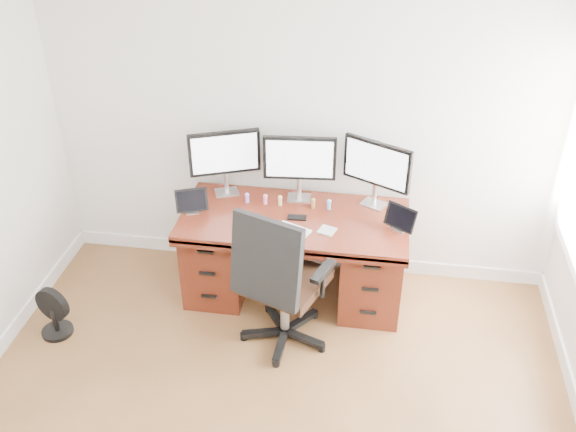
# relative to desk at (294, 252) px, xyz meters

# --- Properties ---
(back_wall) EXTENTS (4.00, 0.10, 2.70)m
(back_wall) POSITION_rel_desk_xyz_m (0.00, 0.42, 0.95)
(back_wall) COLOR white
(back_wall) RESTS_ON ground
(desk) EXTENTS (1.70, 0.80, 0.75)m
(desk) POSITION_rel_desk_xyz_m (0.00, 0.00, 0.00)
(desk) COLOR #531C10
(desk) RESTS_ON ground
(office_chair) EXTENTS (0.79, 0.79, 1.16)m
(office_chair) POSITION_rel_desk_xyz_m (-0.01, -0.57, -0.02)
(office_chair) COLOR black
(office_chair) RESTS_ON ground
(floor_fan) EXTENTS (0.28, 0.23, 0.40)m
(floor_fan) POSITION_rel_desk_xyz_m (-1.69, -0.74, -0.21)
(floor_fan) COLOR black
(floor_fan) RESTS_ON ground
(monitor_left) EXTENTS (0.52, 0.24, 0.53)m
(monitor_left) POSITION_rel_desk_xyz_m (-0.58, 0.24, 0.68)
(monitor_left) COLOR silver
(monitor_left) RESTS_ON desk
(monitor_center) EXTENTS (0.55, 0.16, 0.53)m
(monitor_center) POSITION_rel_desk_xyz_m (0.00, 0.24, 0.68)
(monitor_center) COLOR silver
(monitor_center) RESTS_ON desk
(monitor_right) EXTENTS (0.51, 0.28, 0.53)m
(monitor_right) POSITION_rel_desk_xyz_m (0.58, 0.24, 0.68)
(monitor_right) COLOR silver
(monitor_right) RESTS_ON desk
(tablet_left) EXTENTS (0.25, 0.15, 0.19)m
(tablet_left) POSITION_rel_desk_xyz_m (-0.77, -0.08, 0.43)
(tablet_left) COLOR silver
(tablet_left) RESTS_ON desk
(tablet_right) EXTENTS (0.24, 0.19, 0.19)m
(tablet_right) POSITION_rel_desk_xyz_m (0.78, -0.08, 0.43)
(tablet_right) COLOR silver
(tablet_right) RESTS_ON desk
(keyboard) EXTENTS (0.27, 0.20, 0.01)m
(keyboard) POSITION_rel_desk_xyz_m (0.02, -0.21, 0.36)
(keyboard) COLOR silver
(keyboard) RESTS_ON desk
(trackpad) EXTENTS (0.15, 0.15, 0.01)m
(trackpad) POSITION_rel_desk_xyz_m (0.26, -0.18, 0.35)
(trackpad) COLOR silver
(trackpad) RESTS_ON desk
(drawing_tablet) EXTENTS (0.26, 0.18, 0.01)m
(drawing_tablet) POSITION_rel_desk_xyz_m (-0.30, -0.22, 0.35)
(drawing_tablet) COLOR black
(drawing_tablet) RESTS_ON desk
(phone) EXTENTS (0.14, 0.08, 0.01)m
(phone) POSITION_rel_desk_xyz_m (0.02, -0.04, 0.35)
(phone) COLOR black
(phone) RESTS_ON desk
(figurine_purple) EXTENTS (0.03, 0.03, 0.09)m
(figurine_purple) POSITION_rel_desk_xyz_m (-0.39, 0.12, 0.40)
(figurine_purple) COLOR #8E63DC
(figurine_purple) RESTS_ON desk
(figurine_pink) EXTENTS (0.03, 0.03, 0.09)m
(figurine_pink) POSITION_rel_desk_xyz_m (-0.25, 0.12, 0.40)
(figurine_pink) COLOR pink
(figurine_pink) RESTS_ON desk
(figurine_yellow) EXTENTS (0.03, 0.03, 0.09)m
(figurine_yellow) POSITION_rel_desk_xyz_m (-0.13, 0.12, 0.40)
(figurine_yellow) COLOR #E1BD70
(figurine_yellow) RESTS_ON desk
(figurine_brown) EXTENTS (0.03, 0.03, 0.09)m
(figurine_brown) POSITION_rel_desk_xyz_m (0.12, 0.12, 0.40)
(figurine_brown) COLOR olive
(figurine_brown) RESTS_ON desk
(figurine_blue) EXTENTS (0.03, 0.03, 0.09)m
(figurine_blue) POSITION_rel_desk_xyz_m (0.25, 0.12, 0.40)
(figurine_blue) COLOR #5AA5E4
(figurine_blue) RESTS_ON desk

